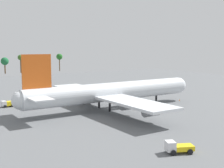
# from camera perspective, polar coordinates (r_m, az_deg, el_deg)

# --- Properties ---
(ground_plane) EXTENTS (252.83, 252.83, 0.00)m
(ground_plane) POSITION_cam_1_polar(r_m,az_deg,el_deg) (98.10, -0.00, -4.60)
(ground_plane) COLOR slate
(cargo_airplane) EXTENTS (63.21, 57.34, 17.62)m
(cargo_airplane) POSITION_cam_1_polar(r_m,az_deg,el_deg) (96.93, -0.21, -1.51)
(cargo_airplane) COLOR silver
(cargo_airplane) RESTS_ON ground_plane
(fuel_truck) EXTENTS (5.66, 4.20, 2.31)m
(fuel_truck) POSITION_cam_1_polar(r_m,az_deg,el_deg) (59.65, 12.04, -11.35)
(fuel_truck) COLOR silver
(fuel_truck) RESTS_ON ground_plane
(pushback_tractor) EXTENTS (4.92, 3.19, 1.92)m
(pushback_tractor) POSITION_cam_1_polar(r_m,az_deg,el_deg) (134.57, -6.83, -1.02)
(pushback_tractor) COLOR #2D5193
(pushback_tractor) RESTS_ON ground_plane
(cargo_loader) EXTENTS (4.01, 2.87, 2.06)m
(cargo_loader) POSITION_cam_1_polar(r_m,az_deg,el_deg) (106.52, -18.82, -3.44)
(cargo_loader) COLOR silver
(cargo_loader) RESTS_ON ground_plane
(baggage_tug) EXTENTS (3.32, 4.52, 2.10)m
(baggage_tug) POSITION_cam_1_polar(r_m,az_deg,el_deg) (114.13, -11.39, -2.55)
(baggage_tug) COLOR silver
(baggage_tug) RESTS_ON ground_plane
(safety_cone_nose) EXTENTS (0.42, 0.42, 0.60)m
(safety_cone_nose) POSITION_cam_1_polar(r_m,az_deg,el_deg) (114.86, 12.36, -2.90)
(safety_cone_nose) COLOR orange
(safety_cone_nose) RESTS_ON ground_plane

